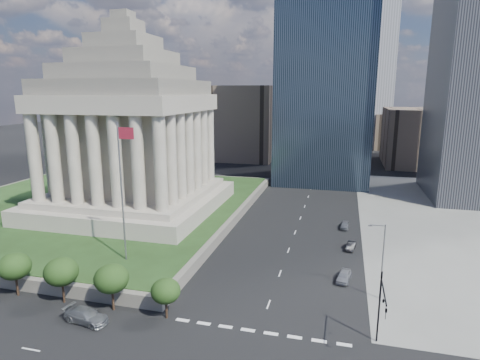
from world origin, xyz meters
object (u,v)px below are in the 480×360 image
(flagpole, at_px, (122,185))
(suv_grey, at_px, (86,316))
(war_memorial, at_px, (129,115))
(traffic_signal_ne, at_px, (381,305))
(street_lamp_north, at_px, (381,257))
(parked_sedan_mid, at_px, (351,246))
(parked_sedan_near, at_px, (344,276))
(parked_sedan_far, at_px, (345,225))

(flagpole, bearing_deg, suv_grey, -80.22)
(war_memorial, bearing_deg, traffic_signal_ne, -36.42)
(flagpole, relative_size, street_lamp_north, 2.00)
(flagpole, distance_m, street_lamp_north, 35.95)
(street_lamp_north, bearing_deg, parked_sedan_mid, 101.52)
(flagpole, distance_m, traffic_signal_ne, 36.69)
(parked_sedan_near, distance_m, parked_sedan_mid, 12.08)
(war_memorial, height_order, parked_sedan_far, war_memorial)
(suv_grey, distance_m, parked_sedan_near, 33.84)
(war_memorial, relative_size, traffic_signal_ne, 4.88)
(street_lamp_north, relative_size, parked_sedan_near, 2.39)
(war_memorial, height_order, traffic_signal_ne, war_memorial)
(traffic_signal_ne, bearing_deg, war_memorial, 143.58)
(war_memorial, xyz_separation_m, parked_sedan_far, (43.00, 3.68, -20.72))
(war_memorial, distance_m, parked_sedan_near, 51.36)
(flagpole, distance_m, suv_grey, 18.16)
(war_memorial, bearing_deg, suv_grey, -68.76)
(war_memorial, distance_m, street_lamp_north, 54.92)
(traffic_signal_ne, bearing_deg, flagpole, 163.29)
(war_memorial, bearing_deg, street_lamp_north, -25.92)
(suv_grey, xyz_separation_m, parked_sedan_near, (28.56, 18.14, -0.09))
(parked_sedan_far, bearing_deg, parked_sedan_near, -85.33)
(traffic_signal_ne, height_order, street_lamp_north, street_lamp_north)
(war_memorial, distance_m, parked_sedan_mid, 49.22)
(parked_sedan_far, bearing_deg, flagpole, -133.40)
(traffic_signal_ne, relative_size, suv_grey, 1.44)
(flagpole, relative_size, parked_sedan_far, 5.02)
(war_memorial, xyz_separation_m, flagpole, (12.17, -24.00, -8.29))
(suv_grey, bearing_deg, street_lamp_north, -57.79)
(suv_grey, height_order, parked_sedan_mid, suv_grey)
(street_lamp_north, relative_size, suv_grey, 1.81)
(street_lamp_north, height_order, parked_sedan_near, street_lamp_north)
(war_memorial, bearing_deg, parked_sedan_far, 4.90)
(flagpole, bearing_deg, traffic_signal_ne, -16.71)
(traffic_signal_ne, bearing_deg, parked_sedan_mid, 95.10)
(parked_sedan_far, bearing_deg, war_memorial, -170.43)
(traffic_signal_ne, relative_size, parked_sedan_far, 2.01)
(traffic_signal_ne, xyz_separation_m, parked_sedan_near, (-3.50, 15.30, -4.54))
(war_memorial, relative_size, suv_grey, 7.04)
(flagpole, xyz_separation_m, suv_grey, (2.27, -13.15, -12.31))
(parked_sedan_near, bearing_deg, parked_sedan_far, 99.31)
(street_lamp_north, bearing_deg, war_memorial, 154.08)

